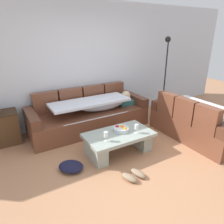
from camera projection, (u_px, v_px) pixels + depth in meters
The scene contains 11 objects.
ground_plane at pixel (139, 162), 3.45m from camera, with size 14.00×14.00×0.00m, color #B37B56.
back_wall at pixel (84, 65), 4.69m from camera, with size 9.00×0.10×2.70m, color silver.
couch_along_wall at pixel (91, 114), 4.58m from camera, with size 2.58×0.92×0.88m.
couch_near_window at pixel (196, 122), 4.18m from camera, with size 0.92×1.77×0.88m.
coffee_table at pixel (119, 140), 3.66m from camera, with size 1.20×0.68×0.38m.
fruit_bowl at pixel (121, 129), 3.69m from camera, with size 0.28×0.28×0.10m.
wine_glass_near_left at pixel (106, 135), 3.31m from camera, with size 0.07×0.07×0.17m.
wine_glass_near_right at pixel (136, 127), 3.58m from camera, with size 0.07×0.07×0.17m.
floor_lamp at pixel (165, 71), 5.30m from camera, with size 0.33×0.31×1.95m.
pair_of_shoes at pixel (134, 175), 3.06m from camera, with size 0.35×0.30×0.09m.
crumpled_garment at pixel (71, 166), 3.24m from camera, with size 0.40×0.32×0.12m, color #191933.
Camera 1 is at (-1.88, -2.27, 2.04)m, focal length 32.92 mm.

